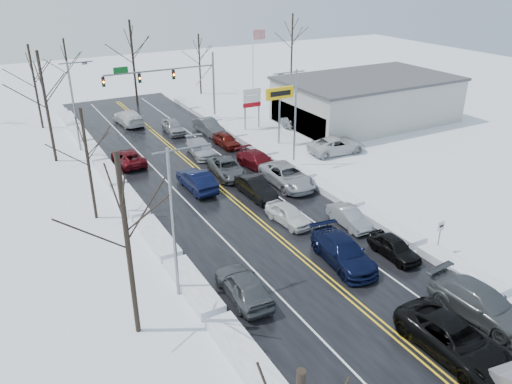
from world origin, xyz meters
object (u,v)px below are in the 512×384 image
traffic_signal_mast (173,78)px  oncoming_car_0 (197,189)px  dealership_building (367,99)px  flagpole (254,62)px  tires_plus_sign (280,97)px

traffic_signal_mast → oncoming_car_0: size_ratio=2.56×
dealership_building → oncoming_car_0: size_ratio=3.94×
flagpole → dealership_building: bearing=-53.7°
tires_plus_sign → flagpole: flagpole is taller
tires_plus_sign → flagpole: bearing=71.6°
traffic_signal_mast → flagpole: size_ratio=1.33×
flagpole → dealership_building: flagpole is taller
oncoming_car_0 → dealership_building: bearing=-161.9°
traffic_signal_mast → oncoming_car_0: (-5.25, -18.84, -5.48)m
oncoming_car_0 → tires_plus_sign: bearing=-151.7°
tires_plus_sign → flagpole: 14.79m
tires_plus_sign → oncoming_car_0: size_ratio=1.16×
flagpole → dealership_building: size_ratio=0.49×
tires_plus_sign → dealership_building: 13.82m
traffic_signal_mast → tires_plus_sign: 13.92m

